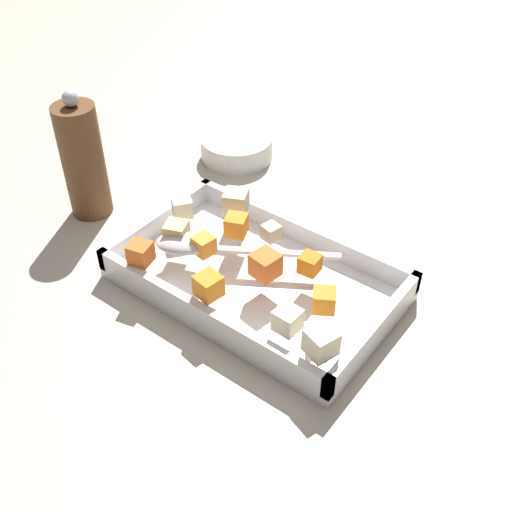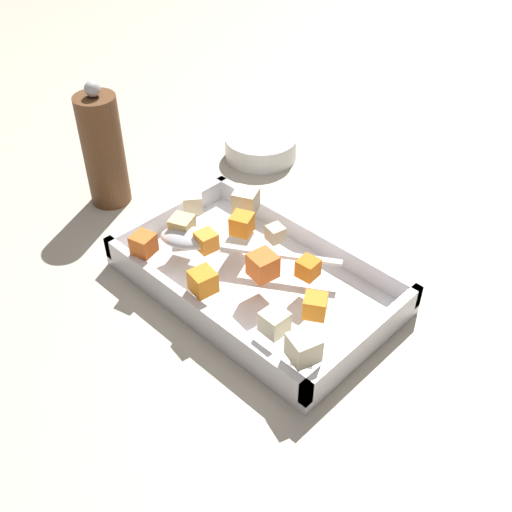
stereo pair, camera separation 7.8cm
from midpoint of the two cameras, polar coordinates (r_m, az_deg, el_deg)
name	(u,v)px [view 2 (the right image)]	position (r m, az deg, el deg)	size (l,w,h in m)	color
ground_plane	(255,296)	(0.85, 2.57, -3.79)	(4.00, 4.00, 0.00)	#BCB29E
baking_dish	(256,280)	(0.85, 2.64, -2.34)	(0.38, 0.23, 0.05)	silver
carrot_chunk_near_spoon	(203,281)	(0.78, -2.04, -2.47)	(0.03, 0.03, 0.03)	orange
carrot_chunk_corner_ne	(264,265)	(0.80, 3.54, -0.93)	(0.03, 0.03, 0.03)	orange
carrot_chunk_back_center	(315,306)	(0.75, 8.45, -4.68)	(0.03, 0.03, 0.03)	orange
carrot_chunk_corner_sw	(144,244)	(0.84, -7.71, 1.00)	(0.03, 0.03, 0.03)	orange
carrot_chunk_front_center	(308,268)	(0.81, 7.60, -1.22)	(0.03, 0.03, 0.03)	orange
carrot_chunk_far_right	(242,224)	(0.87, 1.28, 2.87)	(0.03, 0.03, 0.03)	orange
carrot_chunk_corner_se	(206,241)	(0.84, -1.95, 1.28)	(0.03, 0.03, 0.03)	orange
potato_chunk_heap_side	(304,347)	(0.70, 7.64, -8.49)	(0.03, 0.03, 0.03)	beige
potato_chunk_far_left	(246,201)	(0.91, 1.53, 5.02)	(0.03, 0.03, 0.03)	beige
potato_chunk_heap_top	(274,322)	(0.73, 4.81, -6.21)	(0.03, 0.03, 0.03)	beige
potato_chunk_rim_edge	(182,227)	(0.87, -4.26, 2.62)	(0.03, 0.03, 0.03)	#E0CC89
potato_chunk_under_handle	(275,233)	(0.86, 4.42, 1.98)	(0.02, 0.02, 0.02)	beige
potato_chunk_center	(192,202)	(0.91, -3.43, 4.88)	(0.03, 0.03, 0.03)	beige
serving_spoon	(197,240)	(0.85, -2.85, 1.42)	(0.23, 0.16, 0.02)	silver
pepper_mill	(104,150)	(1.00, -11.62, 9.50)	(0.06, 0.06, 0.21)	brown
small_prep_bowl	(261,147)	(1.13, 2.46, 9.93)	(0.13, 0.13, 0.04)	silver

